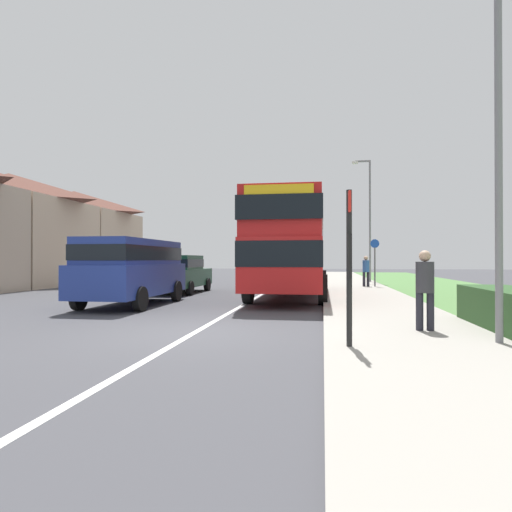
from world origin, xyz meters
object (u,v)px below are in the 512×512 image
Objects in this scene: double_decker_bus at (291,243)px; parked_car_dark_green at (180,272)px; pedestrian_at_stop at (425,286)px; street_lamp_near at (492,64)px; street_lamp_mid at (368,213)px; parked_van_blue at (132,266)px; pedestrian_walking_away at (366,270)px; bus_stop_sign at (349,257)px; cycle_route_sign at (375,261)px.

double_decker_bus reaches higher than parked_car_dark_green.
street_lamp_near is at bearing -52.46° from pedestrian_at_stop.
pedestrian_at_stop is 4.01m from street_lamp_near.
double_decker_bus is 11.48m from street_lamp_mid.
parked_van_blue is at bearing -87.85° from parked_car_dark_green.
double_decker_bus reaches higher than pedestrian_at_stop.
pedestrian_walking_away is at bearing 58.29° from double_decker_bus.
street_lamp_near is (2.37, 0.67, 3.20)m from bus_stop_sign.
double_decker_bus is at bearing 113.31° from street_lamp_near.
pedestrian_walking_away is (3.42, 5.53, -1.17)m from double_decker_bus.
double_decker_bus is 8.96m from pedestrian_at_stop.
street_lamp_near reaches higher than double_decker_bus.
parked_van_blue is at bearing -131.64° from pedestrian_walking_away.
pedestrian_at_stop is 2.40m from bus_stop_sign.
street_lamp_near is (0.62, -14.91, 3.76)m from pedestrian_walking_away.
street_lamp_mid reaches higher than bus_stop_sign.
street_lamp_near is at bearing -90.00° from street_lamp_mid.
pedestrian_at_stop is at bearing -92.72° from cycle_route_sign.
pedestrian_at_stop is at bearing -29.10° from parked_van_blue.
parked_van_blue is at bearing -142.11° from double_decker_bus.
double_decker_bus is 10.53m from street_lamp_near.
pedestrian_at_stop is 0.22× the size of street_lamp_mid.
pedestrian_at_stop and pedestrian_walking_away have the same top height.
double_decker_bus is 3.71× the size of bus_stop_sign.
street_lamp_mid reaches higher than parked_van_blue.
parked_van_blue is 9.25m from pedestrian_at_stop.
parked_car_dark_green is 2.61× the size of pedestrian_walking_away.
pedestrian_walking_away is at bearing 83.58° from bus_stop_sign.
parked_van_blue is at bearing 147.93° from street_lamp_near.
cycle_route_sign is at bearing 55.31° from double_decker_bus.
double_decker_bus is 1.26× the size of street_lamp_mid.
bus_stop_sign reaches higher than pedestrian_walking_away.
street_lamp_mid is (9.11, 9.05, 3.46)m from parked_car_dark_green.
street_lamp_near reaches higher than parked_van_blue.
cycle_route_sign is (0.66, 13.87, 0.45)m from pedestrian_at_stop.
pedestrian_at_stop is 0.66× the size of cycle_route_sign.
double_decker_bus is 2.21× the size of parked_car_dark_green.
parked_van_blue is 2.98× the size of pedestrian_at_stop.
street_lamp_near is at bearing -66.69° from double_decker_bus.
double_decker_bus reaches higher than parked_van_blue.
street_lamp_mid reaches higher than pedestrian_walking_away.
pedestrian_walking_away is at bearing -173.87° from cycle_route_sign.
bus_stop_sign is 0.31× the size of street_lamp_near.
bus_stop_sign reaches higher than cycle_route_sign.
pedestrian_at_stop is (8.27, -9.75, 0.06)m from parked_car_dark_green.
cycle_route_sign reaches higher than parked_car_dark_green.
pedestrian_at_stop is at bearing -92.54° from street_lamp_mid.
bus_stop_sign is at bearing -164.25° from street_lamp_near.
street_lamp_mid is at bearing 90.00° from street_lamp_near.
cycle_route_sign is (0.44, 0.05, 0.45)m from pedestrian_walking_away.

